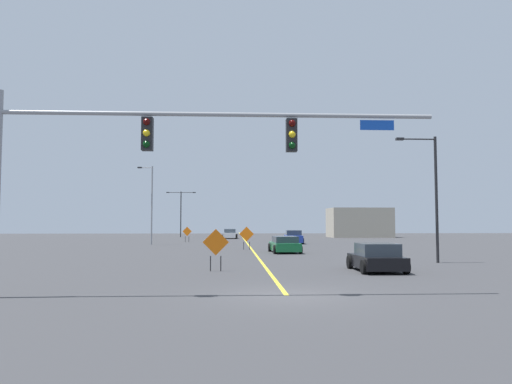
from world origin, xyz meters
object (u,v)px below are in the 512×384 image
at_px(construction_sign_right_shoulder, 187,232).
at_px(construction_sign_left_shoulder, 216,244).
at_px(traffic_signal_assembly, 155,145).
at_px(car_black_approaching, 377,258).
at_px(car_white_near, 230,234).
at_px(street_lamp_far_left, 151,201).
at_px(construction_sign_median_near, 247,235).
at_px(street_lamp_near_left, 181,209).
at_px(street_lamp_mid_right, 433,191).
at_px(car_green_distant, 285,245).
at_px(car_blue_far, 293,237).

distance_m(construction_sign_right_shoulder, construction_sign_left_shoulder, 34.48).
height_order(traffic_signal_assembly, construction_sign_right_shoulder, traffic_signal_assembly).
relative_size(car_black_approaching, car_white_near, 0.96).
xyz_separation_m(street_lamp_far_left, construction_sign_median_near, (9.64, -9.86, -3.24)).
distance_m(street_lamp_near_left, construction_sign_right_shoulder, 20.54).
relative_size(street_lamp_mid_right, construction_sign_right_shoulder, 4.00).
height_order(construction_sign_left_shoulder, car_green_distant, construction_sign_left_shoulder).
height_order(street_lamp_far_left, construction_sign_median_near, street_lamp_far_left).
bearing_deg(car_white_near, construction_sign_right_shoulder, -111.79).
distance_m(traffic_signal_assembly, street_lamp_mid_right, 18.25).
bearing_deg(traffic_signal_assembly, street_lamp_mid_right, 40.51).
bearing_deg(car_green_distant, street_lamp_near_left, 106.56).
height_order(street_lamp_mid_right, construction_sign_median_near, street_lamp_mid_right).
height_order(street_lamp_near_left, car_black_approaching, street_lamp_near_left).
relative_size(construction_sign_left_shoulder, car_white_near, 0.49).
xyz_separation_m(street_lamp_near_left, construction_sign_left_shoulder, (7.28, -54.27, -3.15)).
bearing_deg(construction_sign_right_shoulder, traffic_signal_assembly, -86.23).
bearing_deg(street_lamp_far_left, car_green_distant, -48.47).
relative_size(car_blue_far, car_green_distant, 1.06).
height_order(construction_sign_median_near, car_black_approaching, construction_sign_median_near).
relative_size(construction_sign_right_shoulder, car_white_near, 0.45).
bearing_deg(traffic_signal_assembly, car_green_distant, 73.35).
bearing_deg(street_lamp_near_left, traffic_signal_assembly, -84.84).
bearing_deg(construction_sign_median_near, street_lamp_far_left, 134.35).
relative_size(construction_sign_left_shoulder, car_blue_far, 0.42).
bearing_deg(car_green_distant, street_lamp_far_left, 131.53).
distance_m(construction_sign_left_shoulder, car_green_distant, 14.60).
distance_m(traffic_signal_assembly, car_white_near, 54.62).
bearing_deg(construction_sign_left_shoulder, car_blue_far, 75.89).
relative_size(car_white_near, car_green_distant, 0.91).
bearing_deg(car_black_approaching, car_white_near, 98.42).
relative_size(traffic_signal_assembly, street_lamp_near_left, 1.91).
relative_size(construction_sign_median_near, car_blue_far, 0.42).
xyz_separation_m(traffic_signal_assembly, car_white_near, (2.23, 54.42, -4.03)).
distance_m(construction_sign_median_near, construction_sign_left_shoulder, 18.04).
bearing_deg(street_lamp_near_left, construction_sign_median_near, -75.67).
height_order(street_lamp_mid_right, street_lamp_near_left, street_lamp_mid_right).
xyz_separation_m(car_black_approaching, car_white_near, (-6.97, 47.10, 0.04)).
bearing_deg(car_white_near, street_lamp_near_left, 135.88).
bearing_deg(car_blue_far, car_white_near, 112.09).
bearing_deg(construction_sign_left_shoulder, traffic_signal_assembly, -102.22).
bearing_deg(car_white_near, car_blue_far, -67.91).
distance_m(construction_sign_median_near, construction_sign_right_shoulder, 17.49).
xyz_separation_m(traffic_signal_assembly, street_lamp_mid_right, (13.87, 11.85, -0.63)).
xyz_separation_m(construction_sign_median_near, car_green_distant, (2.76, -4.14, -0.61)).
bearing_deg(street_lamp_mid_right, construction_sign_median_near, 126.39).
height_order(street_lamp_near_left, construction_sign_median_near, street_lamp_near_left).
relative_size(construction_sign_median_near, car_green_distant, 0.44).
distance_m(traffic_signal_assembly, street_lamp_near_left, 62.27).
relative_size(construction_sign_median_near, car_black_approaching, 0.50).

